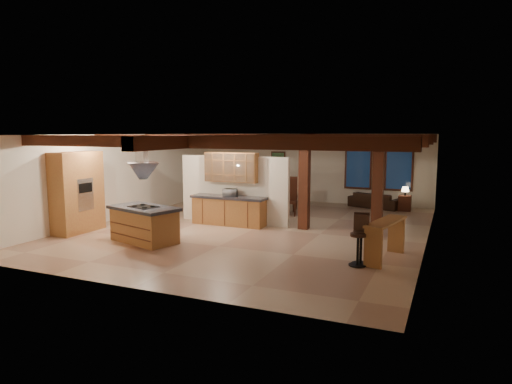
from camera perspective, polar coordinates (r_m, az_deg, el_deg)
ground at (r=14.28m, az=-0.00°, el=-4.53°), size 12.00×12.00×0.00m
room_walls at (r=14.01m, az=-0.00°, el=2.61°), size 12.00×12.00×12.00m
ceiling_beams at (r=13.96m, az=-0.00°, el=6.62°), size 10.00×12.00×0.28m
timber_posts at (r=13.71m, az=10.48°, el=2.30°), size 2.50×0.30×2.90m
partition_wall at (r=14.95m, az=-2.76°, el=0.29°), size 3.80×0.18×2.20m
pantry_cabinet at (r=14.55m, az=-21.43°, el=-0.04°), size 0.67×1.60×2.40m
back_counter at (r=14.70m, az=-3.42°, el=-2.30°), size 2.50×0.66×0.94m
upper_display_cabinet at (r=14.71m, az=-3.11°, el=3.10°), size 1.80×0.36×0.95m
range_hood at (r=12.61m, az=-13.99°, el=1.84°), size 1.10×1.10×1.40m
back_windows at (r=19.01m, az=15.03°, el=2.80°), size 2.70×0.07×1.70m
framed_art at (r=20.07m, az=2.79°, el=3.86°), size 0.65×0.05×0.85m
recessed_cans at (r=13.55m, az=-13.29°, el=6.85°), size 3.16×2.46×0.03m
kitchen_island at (r=12.80m, az=-13.80°, el=-3.90°), size 2.20×1.57×0.99m
dining_table at (r=17.17m, az=1.87°, el=-1.49°), size 1.83×1.28×0.58m
sofa at (r=18.64m, az=14.66°, el=-1.01°), size 2.16×1.36×0.59m
microwave at (r=14.59m, az=-3.25°, el=-0.07°), size 0.45×0.33×0.23m
bar_counter at (r=11.12m, az=15.91°, el=-4.99°), size 0.79×1.83×0.93m
side_table at (r=18.21m, az=18.10°, el=-1.34°), size 0.48×0.48×0.58m
table_lamp at (r=18.14m, az=18.17°, el=0.32°), size 0.29×0.29×0.34m
bar_stool_a at (r=10.61m, az=13.00°, el=-5.70°), size 0.41×0.43×1.17m
bar_stool_b at (r=10.49m, az=12.72°, el=-5.93°), size 0.40×0.41×1.13m
dining_chairs at (r=17.11m, az=1.87°, el=-0.30°), size 2.42×2.42×1.28m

